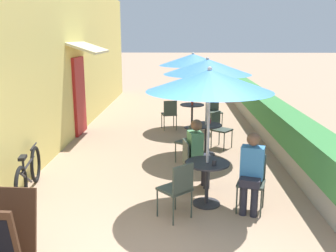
{
  "coord_description": "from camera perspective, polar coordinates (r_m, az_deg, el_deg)",
  "views": [
    {
      "loc": [
        0.38,
        -3.68,
        2.64
      ],
      "look_at": [
        0.15,
        3.14,
        1.0
      ],
      "focal_mm": 40.0,
      "sensor_mm": 36.0,
      "label": 1
    }
  ],
  "objects": [
    {
      "name": "cafe_facade_wall",
      "position": [
        11.04,
        -13.63,
        10.28
      ],
      "size": [
        0.98,
        14.19,
        4.2
      ],
      "color": "#E0CC6B",
      "rests_on": "ground_plane"
    },
    {
      "name": "planter_hedge",
      "position": [
        11.13,
        14.21,
        2.2
      ],
      "size": [
        0.6,
        13.19,
        1.01
      ],
      "color": "gray",
      "rests_on": "ground_plane"
    },
    {
      "name": "patio_table_near",
      "position": [
        6.01,
        5.96,
        -7.51
      ],
      "size": [
        0.7,
        0.7,
        0.71
      ],
      "color": "#28282D",
      "rests_on": "ground_plane"
    },
    {
      "name": "patio_umbrella_near",
      "position": [
        5.65,
        6.33,
        6.87
      ],
      "size": [
        1.92,
        1.92,
        2.2
      ],
      "color": "#B7B7BC",
      "rests_on": "ground_plane"
    },
    {
      "name": "cafe_chair_near_left",
      "position": [
        5.5,
        1.52,
        -9.18
      ],
      "size": [
        0.57,
        0.57,
        0.87
      ],
      "rotation": [
        0.0,
        0.0,
        7.03
      ],
      "color": "#384238",
      "rests_on": "ground_plane"
    },
    {
      "name": "cafe_chair_near_right",
      "position": [
        5.97,
        12.67,
        -7.66
      ],
      "size": [
        0.5,
        0.5,
        0.87
      ],
      "rotation": [
        0.0,
        0.0,
        9.12
      ],
      "color": "#384238",
      "rests_on": "ground_plane"
    },
    {
      "name": "seated_patron_near_right",
      "position": [
        5.8,
        12.62,
        -6.48
      ],
      "size": [
        0.43,
        0.48,
        1.25
      ],
      "rotation": [
        0.0,
        0.0,
        9.12
      ],
      "color": "#23232D",
      "rests_on": "ground_plane"
    },
    {
      "name": "cafe_chair_near_back",
      "position": [
        6.61,
        3.63,
        -5.24
      ],
      "size": [
        0.48,
        0.48,
        0.87
      ],
      "rotation": [
        0.0,
        0.0,
        11.21
      ],
      "color": "#384238",
      "rests_on": "ground_plane"
    },
    {
      "name": "seated_patron_near_back",
      "position": [
        6.59,
        4.6,
        -3.77
      ],
      "size": [
        0.46,
        0.4,
        1.25
      ],
      "rotation": [
        0.0,
        0.0,
        11.21
      ],
      "color": "#23232D",
      "rests_on": "ground_plane"
    },
    {
      "name": "coffee_cup_near",
      "position": [
        5.8,
        7.06,
        -5.59
      ],
      "size": [
        0.07,
        0.07,
        0.09
      ],
      "color": "#232328",
      "rests_on": "patio_table_near"
    },
    {
      "name": "patio_table_mid",
      "position": [
        8.5,
        5.78,
        -1.21
      ],
      "size": [
        0.7,
        0.7,
        0.71
      ],
      "color": "#28282D",
      "rests_on": "ground_plane"
    },
    {
      "name": "patio_umbrella_mid",
      "position": [
        8.25,
        6.03,
        8.94
      ],
      "size": [
        1.92,
        1.92,
        2.2
      ],
      "color": "#B7B7BC",
      "rests_on": "ground_plane"
    },
    {
      "name": "cafe_chair_mid_left",
      "position": [
        9.1,
        7.82,
        -0.11
      ],
      "size": [
        0.56,
        0.56,
        0.87
      ],
      "rotation": [
        0.0,
        0.0,
        4.06
      ],
      "color": "#384238",
      "rests_on": "ground_plane"
    },
    {
      "name": "cafe_chair_mid_right",
      "position": [
        7.91,
        3.44,
        -2.09
      ],
      "size": [
        0.56,
        0.56,
        0.87
      ],
      "rotation": [
        0.0,
        0.0,
        7.2
      ],
      "color": "#384238",
      "rests_on": "ground_plane"
    },
    {
      "name": "coffee_cup_mid",
      "position": [
        8.58,
        6.33,
        0.73
      ],
      "size": [
        0.07,
        0.07,
        0.09
      ],
      "color": "#B73D3D",
      "rests_on": "patio_table_mid"
    },
    {
      "name": "patio_table_far",
      "position": [
        10.97,
        3.69,
        2.17
      ],
      "size": [
        0.7,
        0.7,
        0.71
      ],
      "color": "#28282D",
      "rests_on": "ground_plane"
    },
    {
      "name": "patio_umbrella_far",
      "position": [
        10.78,
        3.81,
        10.04
      ],
      "size": [
        1.92,
        1.92,
        2.2
      ],
      "color": "#B7B7BC",
      "rests_on": "ground_plane"
    },
    {
      "name": "cafe_chair_far_left",
      "position": [
        10.73,
        0.24,
        2.09
      ],
      "size": [
        0.48,
        0.48,
        0.87
      ],
      "rotation": [
        0.0,
        0.0,
        6.53
      ],
      "color": "#384238",
      "rests_on": "ground_plane"
    },
    {
      "name": "cafe_chair_far_right",
      "position": [
        11.24,
        6.99,
        2.51
      ],
      "size": [
        0.48,
        0.48,
        0.87
      ],
      "rotation": [
        0.0,
        0.0,
        9.67
      ],
      "color": "#384238",
      "rests_on": "ground_plane"
    },
    {
      "name": "coffee_cup_far",
      "position": [
        10.85,
        3.72,
        3.46
      ],
      "size": [
        0.07,
        0.07,
        0.09
      ],
      "color": "#B73D3D",
      "rests_on": "patio_table_far"
    },
    {
      "name": "bicycle_leaning",
      "position": [
        6.85,
        -20.46,
        -6.86
      ],
      "size": [
        0.36,
        1.75,
        0.77
      ],
      "rotation": [
        0.0,
        0.0,
        0.17
      ],
      "color": "black",
      "rests_on": "ground_plane"
    },
    {
      "name": "menu_board",
      "position": [
        4.64,
        -24.03,
        -15.49
      ],
      "size": [
        0.65,
        0.65,
        0.97
      ],
      "rotation": [
        0.0,
        0.0,
        -0.04
      ],
      "color": "#422819",
      "rests_on": "ground_plane"
    }
  ]
}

